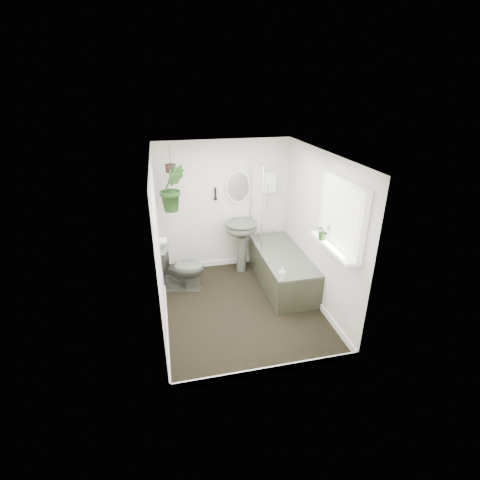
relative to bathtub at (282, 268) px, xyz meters
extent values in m
cube|color=black|center=(-0.80, -0.50, -0.30)|extent=(2.30, 2.80, 0.02)
cube|color=white|center=(-0.80, -0.50, 2.02)|extent=(2.30, 2.80, 0.02)
cube|color=white|center=(-0.80, 0.91, 0.86)|extent=(2.30, 0.02, 2.30)
cube|color=white|center=(-0.80, -1.91, 0.86)|extent=(2.30, 0.02, 2.30)
cube|color=white|center=(-1.96, -0.50, 0.86)|extent=(0.02, 2.80, 2.30)
cube|color=white|center=(0.36, -0.50, 0.86)|extent=(0.02, 2.80, 2.30)
cube|color=white|center=(-0.80, -0.50, -0.24)|extent=(2.30, 2.80, 0.10)
cube|color=white|center=(0.00, 0.84, 1.26)|extent=(0.20, 0.10, 0.35)
ellipsoid|color=beige|center=(-0.56, 0.87, 1.21)|extent=(0.46, 0.03, 0.62)
cylinder|color=black|center=(-0.96, 0.86, 1.11)|extent=(0.04, 0.04, 0.22)
cylinder|color=white|center=(-1.90, 0.20, 0.61)|extent=(0.11, 0.11, 0.11)
cube|color=white|center=(0.29, -1.20, 1.36)|extent=(0.08, 1.00, 0.90)
cube|color=white|center=(0.22, -1.20, 0.94)|extent=(0.18, 1.00, 0.04)
cube|color=white|center=(0.24, -1.20, 1.36)|extent=(0.01, 0.86, 0.76)
imported|color=#4B4D45|center=(-1.65, 0.23, 0.09)|extent=(0.81, 0.56, 0.76)
imported|color=black|center=(0.17, -0.99, 1.07)|extent=(0.23, 0.21, 0.21)
imported|color=black|center=(-1.68, 0.45, 1.37)|extent=(0.44, 0.37, 0.73)
imported|color=black|center=(-0.29, -0.79, 0.38)|extent=(0.11, 0.11, 0.19)
cylinder|color=black|center=(-1.68, 0.45, 1.67)|extent=(0.16, 0.16, 0.12)
camera|label=1|loc=(-1.82, -4.82, 2.84)|focal=26.00mm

